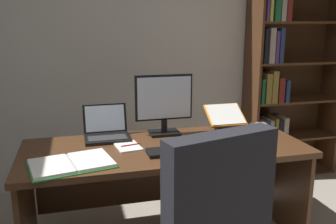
{
  "coord_description": "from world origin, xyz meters",
  "views": [
    {
      "loc": [
        -0.65,
        -0.99,
        1.52
      ],
      "look_at": [
        -0.07,
        1.23,
        0.96
      ],
      "focal_mm": 39.12,
      "sensor_mm": 36.0,
      "label": 1
    }
  ],
  "objects_px": {
    "desk": "(162,167)",
    "reading_stand_with_book": "(226,117)",
    "computer_mouse": "(223,146)",
    "open_binder": "(71,163)",
    "pen": "(131,145)",
    "monitor": "(164,105)",
    "bookshelf": "(283,80)",
    "laptop": "(107,132)",
    "coffee_mug": "(260,129)",
    "notepad": "(128,146)",
    "keyboard": "(180,151)"
  },
  "relations": [
    {
      "from": "laptop",
      "to": "computer_mouse",
      "type": "relative_size",
      "value": 3.02
    },
    {
      "from": "bookshelf",
      "to": "monitor",
      "type": "relative_size",
      "value": 4.31
    },
    {
      "from": "computer_mouse",
      "to": "bookshelf",
      "type": "bearing_deg",
      "value": 44.63
    },
    {
      "from": "bookshelf",
      "to": "laptop",
      "type": "relative_size",
      "value": 6.09
    },
    {
      "from": "monitor",
      "to": "laptop",
      "type": "distance_m",
      "value": 0.46
    },
    {
      "from": "monitor",
      "to": "keyboard",
      "type": "bearing_deg",
      "value": -90.0
    },
    {
      "from": "computer_mouse",
      "to": "notepad",
      "type": "height_order",
      "value": "computer_mouse"
    },
    {
      "from": "bookshelf",
      "to": "reading_stand_with_book",
      "type": "height_order",
      "value": "bookshelf"
    },
    {
      "from": "open_binder",
      "to": "notepad",
      "type": "xyz_separation_m",
      "value": [
        0.37,
        0.24,
        -0.01
      ]
    },
    {
      "from": "laptop",
      "to": "coffee_mug",
      "type": "height_order",
      "value": "laptop"
    },
    {
      "from": "keyboard",
      "to": "notepad",
      "type": "bearing_deg",
      "value": 148.48
    },
    {
      "from": "reading_stand_with_book",
      "to": "open_binder",
      "type": "bearing_deg",
      "value": -156.07
    },
    {
      "from": "open_binder",
      "to": "coffee_mug",
      "type": "bearing_deg",
      "value": -0.6
    },
    {
      "from": "monitor",
      "to": "open_binder",
      "type": "height_order",
      "value": "monitor"
    },
    {
      "from": "bookshelf",
      "to": "reading_stand_with_book",
      "type": "distance_m",
      "value": 1.04
    },
    {
      "from": "bookshelf",
      "to": "pen",
      "type": "distance_m",
      "value": 1.89
    },
    {
      "from": "laptop",
      "to": "notepad",
      "type": "bearing_deg",
      "value": -62.83
    },
    {
      "from": "open_binder",
      "to": "notepad",
      "type": "distance_m",
      "value": 0.44
    },
    {
      "from": "desk",
      "to": "computer_mouse",
      "type": "distance_m",
      "value": 0.48
    },
    {
      "from": "coffee_mug",
      "to": "pen",
      "type": "bearing_deg",
      "value": -178.35
    },
    {
      "from": "desk",
      "to": "notepad",
      "type": "relative_size",
      "value": 9.04
    },
    {
      "from": "desk",
      "to": "monitor",
      "type": "relative_size",
      "value": 4.27
    },
    {
      "from": "monitor",
      "to": "notepad",
      "type": "height_order",
      "value": "monitor"
    },
    {
      "from": "pen",
      "to": "monitor",
      "type": "bearing_deg",
      "value": 38.55
    },
    {
      "from": "coffee_mug",
      "to": "bookshelf",
      "type": "bearing_deg",
      "value": 50.77
    },
    {
      "from": "computer_mouse",
      "to": "monitor",
      "type": "bearing_deg",
      "value": 125.81
    },
    {
      "from": "desk",
      "to": "laptop",
      "type": "relative_size",
      "value": 6.04
    },
    {
      "from": "keyboard",
      "to": "open_binder",
      "type": "distance_m",
      "value": 0.67
    },
    {
      "from": "monitor",
      "to": "coffee_mug",
      "type": "height_order",
      "value": "monitor"
    },
    {
      "from": "laptop",
      "to": "bookshelf",
      "type": "bearing_deg",
      "value": 19.62
    },
    {
      "from": "notepad",
      "to": "monitor",
      "type": "bearing_deg",
      "value": 36.68
    },
    {
      "from": "computer_mouse",
      "to": "laptop",
      "type": "bearing_deg",
      "value": 150.05
    },
    {
      "from": "desk",
      "to": "keyboard",
      "type": "xyz_separation_m",
      "value": [
        0.06,
        -0.24,
        0.2
      ]
    },
    {
      "from": "computer_mouse",
      "to": "reading_stand_with_book",
      "type": "xyz_separation_m",
      "value": [
        0.22,
        0.48,
        0.06
      ]
    },
    {
      "from": "monitor",
      "to": "notepad",
      "type": "bearing_deg",
      "value": -143.32
    },
    {
      "from": "reading_stand_with_book",
      "to": "open_binder",
      "type": "height_order",
      "value": "reading_stand_with_book"
    },
    {
      "from": "reading_stand_with_book",
      "to": "pen",
      "type": "bearing_deg",
      "value": -160.14
    },
    {
      "from": "notepad",
      "to": "pen",
      "type": "distance_m",
      "value": 0.02
    },
    {
      "from": "desk",
      "to": "computer_mouse",
      "type": "height_order",
      "value": "computer_mouse"
    },
    {
      "from": "desk",
      "to": "reading_stand_with_book",
      "type": "height_order",
      "value": "reading_stand_with_book"
    },
    {
      "from": "laptop",
      "to": "pen",
      "type": "distance_m",
      "value": 0.27
    },
    {
      "from": "bookshelf",
      "to": "reading_stand_with_book",
      "type": "bearing_deg",
      "value": -145.77
    },
    {
      "from": "pen",
      "to": "notepad",
      "type": "bearing_deg",
      "value": 180.0
    },
    {
      "from": "notepad",
      "to": "computer_mouse",
      "type": "bearing_deg",
      "value": -17.21
    },
    {
      "from": "bookshelf",
      "to": "coffee_mug",
      "type": "relative_size",
      "value": 22.35
    },
    {
      "from": "keyboard",
      "to": "coffee_mug",
      "type": "height_order",
      "value": "coffee_mug"
    },
    {
      "from": "desk",
      "to": "monitor",
      "type": "bearing_deg",
      "value": 71.87
    },
    {
      "from": "desk",
      "to": "bookshelf",
      "type": "height_order",
      "value": "bookshelf"
    },
    {
      "from": "computer_mouse",
      "to": "reading_stand_with_book",
      "type": "relative_size",
      "value": 0.35
    },
    {
      "from": "reading_stand_with_book",
      "to": "desk",
      "type": "bearing_deg",
      "value": -157.28
    }
  ]
}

